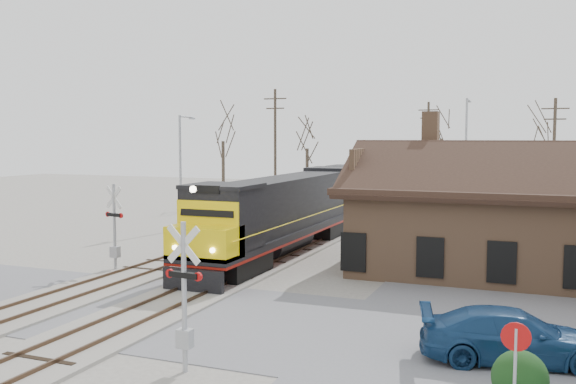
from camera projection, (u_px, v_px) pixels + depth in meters
name	position (u px, v px, depth m)	size (l,w,h in m)	color
ground	(155.00, 311.00, 24.29)	(140.00, 140.00, 0.00)	#A09B90
road	(155.00, 311.00, 24.29)	(60.00, 9.00, 0.03)	slate
track_main	(297.00, 247.00, 38.15)	(3.40, 90.00, 0.24)	#A09B90
track_siding	(230.00, 242.00, 39.82)	(3.40, 90.00, 0.24)	#A09B90
depot	(508.00, 224.00, 30.72)	(15.20, 9.31, 7.90)	#8D6649
locomotive_lead	(280.00, 213.00, 35.53)	(3.03, 20.30, 4.51)	black
locomotive_trailing	(373.00, 187.00, 54.55)	(3.03, 20.30, 4.27)	black
crossbuck_near	(184.00, 303.00, 17.86)	(1.21, 0.32, 4.25)	#A5A8AD
crossbuck_far	(115.00, 231.00, 31.29)	(1.21, 0.37, 4.30)	#A5A8AD
do_not_enter_sign	(516.00, 352.00, 14.87)	(0.69, 0.08, 2.31)	#A5A8AD
parked_car	(513.00, 336.00, 18.71)	(2.19, 5.38, 1.56)	navy
hedge_a	(520.00, 378.00, 15.71)	(1.37, 1.37, 1.37)	black
streetlight_a	(182.00, 165.00, 45.41)	(0.25, 2.04, 8.12)	#A5A8AD
streetlight_b	(427.00, 165.00, 44.12)	(0.25, 2.04, 8.26)	#A5A8AD
streetlight_c	(466.00, 152.00, 50.87)	(0.25, 2.04, 9.64)	#A5A8AD
utility_pole_a	(275.00, 150.00, 53.74)	(2.00, 0.24, 10.56)	#382D23
utility_pole_b	(428.00, 150.00, 63.80)	(2.00, 0.24, 10.05)	#382D23
utility_pole_c	(554.00, 158.00, 49.00)	(2.00, 0.24, 9.54)	#382D23
tree_a	(223.00, 131.00, 61.01)	(4.13, 4.13, 10.11)	#382D23
tree_b	(307.00, 139.00, 60.08)	(3.67, 3.67, 8.99)	#382D23
tree_c	(441.00, 128.00, 66.44)	(4.28, 4.28, 10.47)	#382D23
tree_d	(542.00, 133.00, 58.75)	(3.98, 3.98, 9.74)	#382D23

